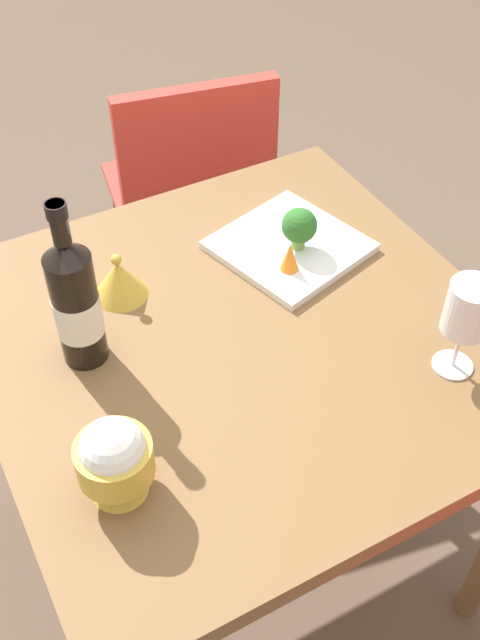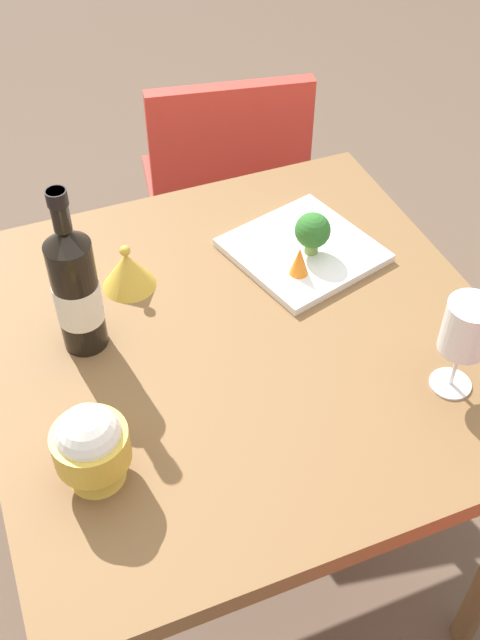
{
  "view_description": "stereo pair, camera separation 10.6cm",
  "coord_description": "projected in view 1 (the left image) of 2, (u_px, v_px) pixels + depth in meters",
  "views": [
    {
      "loc": [
        -0.8,
        0.43,
        1.69
      ],
      "look_at": [
        0.0,
        0.0,
        0.78
      ],
      "focal_mm": 42.28,
      "sensor_mm": 36.0,
      "label": 1
    },
    {
      "loc": [
        -0.85,
        0.34,
        1.69
      ],
      "look_at": [
        0.0,
        0.0,
        0.78
      ],
      "focal_mm": 42.28,
      "sensor_mm": 36.0,
      "label": 2
    }
  ],
  "objects": [
    {
      "name": "rice_bowl",
      "position": [
        114.0,
        459.0,
        1.04
      ],
      "size": [
        0.11,
        0.11,
        0.14
      ],
      "color": "gold",
      "rests_on": "dining_table"
    },
    {
      "name": "wine_bottle",
      "position": [
        76.0,
        302.0,
        1.19
      ],
      "size": [
        0.08,
        0.08,
        0.31
      ],
      "color": "black",
      "rests_on": "dining_table"
    },
    {
      "name": "broccoli_floret",
      "position": [
        299.0,
        226.0,
        1.42
      ],
      "size": [
        0.07,
        0.07,
        0.09
      ],
      "color": "#729E4C",
      "rests_on": "serving_plate"
    },
    {
      "name": "carrot_garnish_left",
      "position": [
        290.0,
        257.0,
        1.39
      ],
      "size": [
        0.04,
        0.04,
        0.06
      ],
      "color": "orange",
      "rests_on": "serving_plate"
    },
    {
      "name": "rice_bowl_lid",
      "position": [
        119.0,
        279.0,
        1.35
      ],
      "size": [
        0.1,
        0.1,
        0.09
      ],
      "color": "gold",
      "rests_on": "dining_table"
    },
    {
      "name": "chair_by_wall",
      "position": [
        193.0,
        185.0,
        2.0
      ],
      "size": [
        0.47,
        0.47,
        0.85
      ],
      "rotation": [
        0.0,
        0.0,
        4.53
      ],
      "color": "red",
      "rests_on": "ground_plane"
    },
    {
      "name": "dining_table",
      "position": [
        240.0,
        366.0,
        1.37
      ],
      "size": [
        0.89,
        0.89,
        0.75
      ],
      "color": "brown",
      "rests_on": "ground_plane"
    },
    {
      "name": "serving_plate",
      "position": [
        289.0,
        246.0,
        1.47
      ],
      "size": [
        0.31,
        0.31,
        0.02
      ],
      "rotation": [
        0.0,
        0.0,
        0.27
      ],
      "color": "white",
      "rests_on": "dining_table"
    },
    {
      "name": "wine_glass",
      "position": [
        469.0,
        311.0,
        1.16
      ],
      "size": [
        0.08,
        0.08,
        0.18
      ],
      "color": "white",
      "rests_on": "dining_table"
    },
    {
      "name": "ground_plane",
      "position": [
        240.0,
        545.0,
        1.84
      ],
      "size": [
        8.0,
        8.0,
        0.0
      ],
      "primitive_type": "plane",
      "color": "brown"
    }
  ]
}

